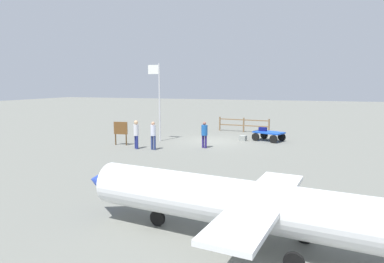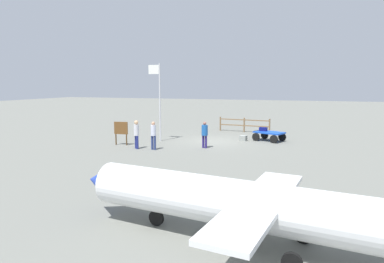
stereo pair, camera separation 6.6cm
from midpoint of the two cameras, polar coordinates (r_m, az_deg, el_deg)
name	(u,v)px [view 2 (the right image)]	position (r m, az deg, el deg)	size (l,w,h in m)	color
ground_plane	(215,141)	(23.27, 3.88, -1.66)	(120.00, 120.00, 0.00)	slate
luggage_cart	(269,134)	(23.93, 12.80, -0.44)	(2.26, 1.92, 0.64)	blue
suitcase_maroon	(263,129)	(24.11, 11.89, 0.38)	(0.57, 0.38, 0.26)	#0F1457
suitcase_grey	(243,138)	(23.76, 8.64, -1.10)	(0.52, 0.47, 0.35)	gray
worker_lead	(205,132)	(20.72, 2.22, -0.17)	(0.48, 0.48, 1.62)	navy
worker_trailing	(136,133)	(20.73, -9.18, -0.18)	(0.43, 0.43, 1.72)	navy
worker_supervisor	(153,134)	(20.29, -6.38, -0.41)	(0.36, 0.36, 1.68)	navy
airplane_near	(249,205)	(8.45, 9.73, -11.97)	(9.90, 5.29, 2.81)	white
flagpole	(159,96)	(23.20, -5.52, 5.94)	(0.86, 0.10, 5.24)	silver
signboard	(121,130)	(22.18, -11.70, 0.24)	(0.90, 0.18, 1.50)	#4C3319
wooden_fence	(244,124)	(28.00, 8.79, 1.29)	(4.20, 0.48, 1.16)	brown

